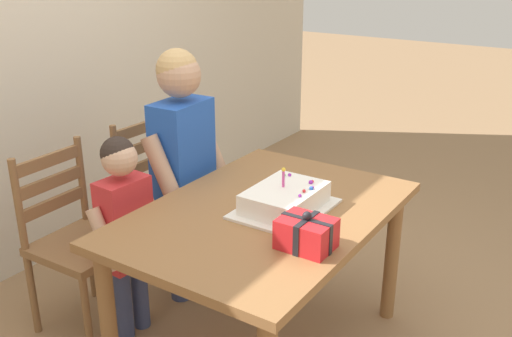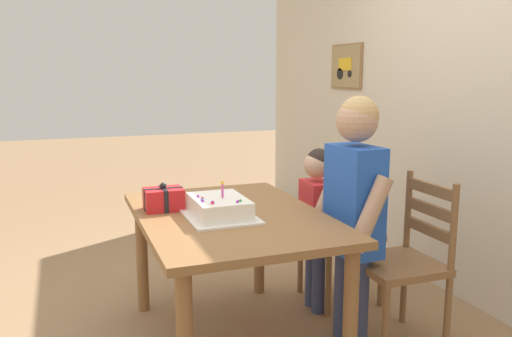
% 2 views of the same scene
% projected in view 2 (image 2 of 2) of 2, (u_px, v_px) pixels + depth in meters
% --- Properties ---
extents(back_wall, '(6.40, 0.11, 2.60)m').
position_uv_depth(back_wall, '(482.00, 100.00, 3.21)').
color(back_wall, beige).
rests_on(back_wall, ground).
extents(dining_table, '(1.34, 0.93, 0.74)m').
position_uv_depth(dining_table, '(231.00, 232.00, 2.76)').
color(dining_table, olive).
rests_on(dining_table, ground).
extents(birthday_cake, '(0.44, 0.34, 0.19)m').
position_uv_depth(birthday_cake, '(219.00, 208.00, 2.67)').
color(birthday_cake, white).
rests_on(birthday_cake, dining_table).
extents(gift_box_red_large, '(0.17, 0.21, 0.15)m').
position_uv_depth(gift_box_red_large, '(164.00, 199.00, 2.81)').
color(gift_box_red_large, red).
rests_on(gift_box_red_large, dining_table).
extents(chair_left, '(0.43, 0.43, 0.92)m').
position_uv_depth(chair_left, '(346.00, 229.00, 3.38)').
color(chair_left, brown).
rests_on(chair_left, ground).
extents(chair_right, '(0.43, 0.43, 0.92)m').
position_uv_depth(chair_right, '(404.00, 261.00, 2.82)').
color(chair_right, brown).
rests_on(chair_right, ground).
extents(child_older, '(0.50, 0.28, 1.35)m').
position_uv_depth(child_older, '(354.00, 196.00, 2.76)').
color(child_older, '#38426B').
rests_on(child_older, ground).
extents(child_younger, '(0.37, 0.22, 1.02)m').
position_uv_depth(child_younger, '(316.00, 213.00, 3.19)').
color(child_younger, '#38426B').
rests_on(child_younger, ground).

